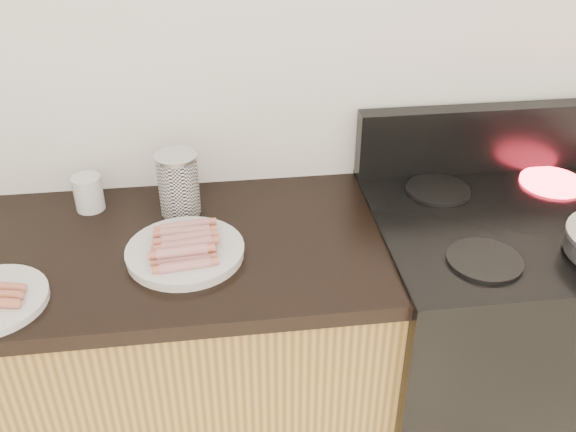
{
  "coord_description": "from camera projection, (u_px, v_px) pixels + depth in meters",
  "views": [
    {
      "loc": [
        -0.01,
        0.34,
        1.82
      ],
      "look_at": [
        0.15,
        1.62,
        1.01
      ],
      "focal_mm": 40.0,
      "sensor_mm": 36.0,
      "label": 1
    }
  ],
  "objects": [
    {
      "name": "stove_panel",
      "position": [
        485.0,
        139.0,
        1.87
      ],
      "size": [
        0.76,
        0.06,
        0.2
      ],
      "primitive_type": "cube",
      "color": "black",
      "rests_on": "stove"
    },
    {
      "name": "burner_far_left",
      "position": [
        438.0,
        190.0,
        1.81
      ],
      "size": [
        0.18,
        0.18,
        0.01
      ],
      "primitive_type": "cylinder",
      "color": "black",
      "rests_on": "stove"
    },
    {
      "name": "burner_near_left",
      "position": [
        484.0,
        260.0,
        1.52
      ],
      "size": [
        0.18,
        0.18,
        0.01
      ],
      "primitive_type": "cylinder",
      "color": "black",
      "rests_on": "stove"
    },
    {
      "name": "burner_far_right",
      "position": [
        552.0,
        182.0,
        1.84
      ],
      "size": [
        0.18,
        0.18,
        0.01
      ],
      "primitive_type": "cylinder",
      "color": "#FF1E2D",
      "rests_on": "stove"
    },
    {
      "name": "hotdog_pile",
      "position": [
        184.0,
        242.0,
        1.54
      ],
      "size": [
        0.12,
        0.2,
        0.05
      ],
      "rotation": [
        0.0,
        0.0,
        0.06
      ],
      "color": "maroon",
      "rests_on": "main_plate"
    },
    {
      "name": "mug",
      "position": [
        88.0,
        193.0,
        1.73
      ],
      "size": [
        0.08,
        0.08,
        0.1
      ],
      "primitive_type": "cylinder",
      "rotation": [
        0.0,
        0.0,
        -0.05
      ],
      "color": "white",
      "rests_on": "counter_slab"
    },
    {
      "name": "canister",
      "position": [
        179.0,
        184.0,
        1.69
      ],
      "size": [
        0.11,
        0.11,
        0.17
      ],
      "rotation": [
        0.0,
        0.0,
        0.37
      ],
      "color": "white",
      "rests_on": "counter_slab"
    },
    {
      "name": "stove",
      "position": [
        492.0,
        346.0,
        1.93
      ],
      "size": [
        0.76,
        0.65,
        0.91
      ],
      "color": "black",
      "rests_on": "floor"
    },
    {
      "name": "main_plate",
      "position": [
        185.0,
        253.0,
        1.56
      ],
      "size": [
        0.36,
        0.36,
        0.02
      ],
      "primitive_type": "cylinder",
      "rotation": [
        0.0,
        0.0,
        -0.35
      ],
      "color": "silver",
      "rests_on": "counter_slab"
    },
    {
      "name": "wall_back",
      "position": [
        211.0,
        47.0,
        1.67
      ],
      "size": [
        4.0,
        0.04,
        2.6
      ],
      "primitive_type": "cube",
      "color": "silver",
      "rests_on": "ground"
    }
  ]
}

